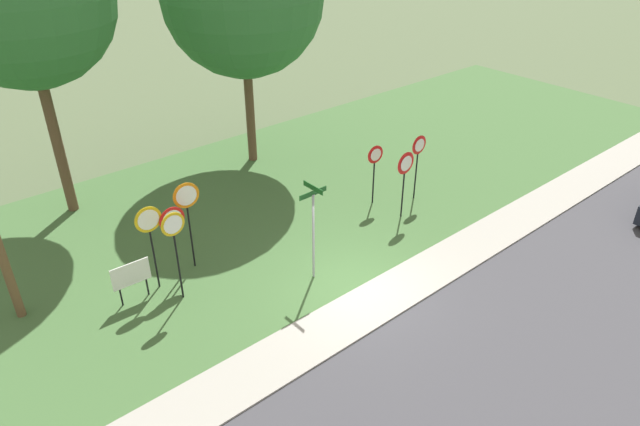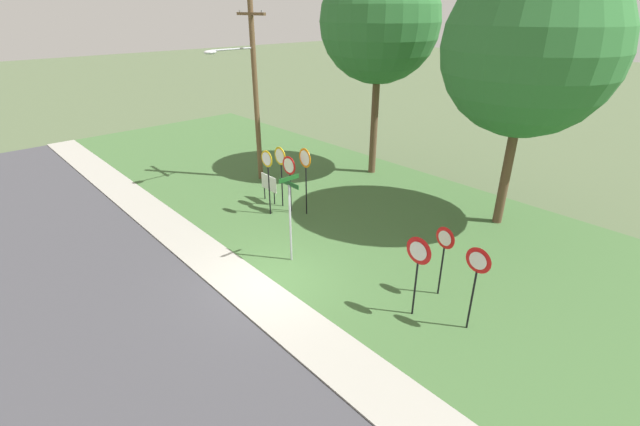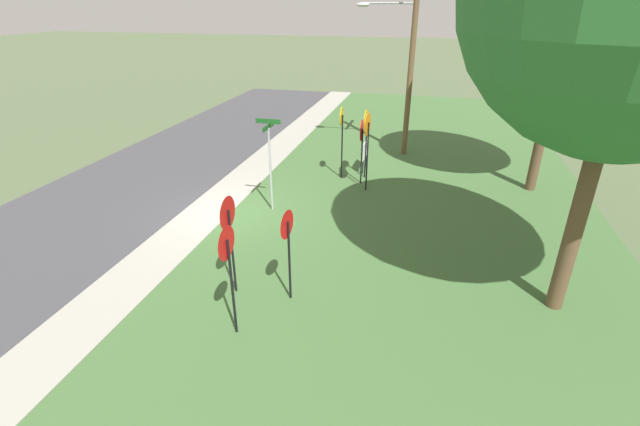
{
  "view_description": "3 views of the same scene",
  "coord_description": "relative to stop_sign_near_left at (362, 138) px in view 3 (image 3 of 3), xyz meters",
  "views": [
    {
      "loc": [
        -9.38,
        -9.41,
        10.36
      ],
      "look_at": [
        0.87,
        2.71,
        1.05
      ],
      "focal_mm": 31.89,
      "sensor_mm": 36.0,
      "label": 1
    },
    {
      "loc": [
        9.64,
        -6.68,
        8.01
      ],
      "look_at": [
        -0.24,
        2.28,
        1.64
      ],
      "focal_mm": 24.3,
      "sensor_mm": 36.0,
      "label": 2
    },
    {
      "loc": [
        12.18,
        6.17,
        6.44
      ],
      "look_at": [
        1.56,
        3.48,
        1.17
      ],
      "focal_mm": 24.88,
      "sensor_mm": 36.0,
      "label": 3
    }
  ],
  "objects": [
    {
      "name": "stop_sign_near_right",
      "position": [
        -0.36,
        -0.83,
        0.23
      ],
      "size": [
        0.69,
        0.1,
        2.81
      ],
      "rotation": [
        0.0,
        0.0,
        0.03
      ],
      "color": "black",
      "rests_on": "grass_median"
    },
    {
      "name": "yield_sign_near_left",
      "position": [
        9.13,
        -1.15,
        0.08
      ],
      "size": [
        0.71,
        0.1,
        2.52
      ],
      "rotation": [
        0.0,
        0.0,
        -0.02
      ],
      "color": "black",
      "rests_on": "grass_median"
    },
    {
      "name": "stop_sign_far_center",
      "position": [
        0.67,
        0.31,
        0.33
      ],
      "size": [
        0.8,
        0.13,
        2.89
      ],
      "rotation": [
        0.0,
        0.0,
        -0.11
      ],
      "color": "black",
      "rests_on": "grass_median"
    },
    {
      "name": "utility_pole",
      "position": [
        -4.13,
        1.19,
        2.92
      ],
      "size": [
        2.1,
        2.57,
        8.74
      ],
      "color": "brown",
      "rests_on": "grass_median"
    },
    {
      "name": "grass_median",
      "position": [
        3.73,
        2.27,
        -1.82
      ],
      "size": [
        44.0,
        12.0,
        0.04
      ],
      "primitive_type": "cube",
      "color": "#3D6033",
      "rests_on": "ground_plane"
    },
    {
      "name": "yield_sign_near_right",
      "position": [
        7.7,
        -0.4,
        -0.11
      ],
      "size": [
        0.67,
        0.12,
        2.29
      ],
      "rotation": [
        0.0,
        0.0,
        -0.12
      ],
      "color": "black",
      "rests_on": "grass_median"
    },
    {
      "name": "ground_plane",
      "position": [
        3.73,
        -3.73,
        -1.84
      ],
      "size": [
        160.0,
        160.0,
        0.0
      ],
      "primitive_type": "plane",
      "color": "#4C5B3D"
    },
    {
      "name": "notice_board",
      "position": [
        -1.45,
        -0.05,
        -0.97
      ],
      "size": [
        1.1,
        0.07,
        1.25
      ],
      "rotation": [
        0.0,
        0.0,
        -0.03
      ],
      "color": "black",
      "rests_on": "grass_median"
    },
    {
      "name": "street_name_post",
      "position": [
        3.13,
        -2.46,
        0.03
      ],
      "size": [
        0.96,
        0.82,
        3.09
      ],
      "rotation": [
        0.0,
        0.0,
        0.0
      ],
      "color": "#9EA0A8",
      "rests_on": "grass_median"
    },
    {
      "name": "road_asphalt",
      "position": [
        3.73,
        -8.53,
        -1.84
      ],
      "size": [
        44.0,
        6.4,
        0.01
      ],
      "primitive_type": "cube",
      "color": "#3D3D42",
      "rests_on": "ground_plane"
    },
    {
      "name": "stop_sign_far_left",
      "position": [
        -0.66,
        0.05,
        0.18
      ],
      "size": [
        0.78,
        0.1,
        2.7
      ],
      "rotation": [
        0.0,
        0.0,
        -0.05
      ],
      "color": "black",
      "rests_on": "grass_median"
    },
    {
      "name": "yield_sign_far_left",
      "position": [
        7.76,
        -1.78,
        0.06
      ],
      "size": [
        0.8,
        0.1,
        2.49
      ],
      "rotation": [
        0.0,
        0.0,
        0.01
      ],
      "color": "black",
      "rests_on": "grass_median"
    },
    {
      "name": "stop_sign_near_left",
      "position": [
        0.0,
        0.0,
        0.0
      ],
      "size": [
        0.78,
        0.1,
        2.47
      ],
      "rotation": [
        0.0,
        0.0,
        0.03
      ],
      "color": "black",
      "rests_on": "grass_median"
    },
    {
      "name": "sidewalk_strip",
      "position": [
        3.73,
        -4.53,
        -1.81
      ],
      "size": [
        44.0,
        1.6,
        0.06
      ],
      "primitive_type": "cube",
      "color": "#99968C",
      "rests_on": "ground_plane"
    }
  ]
}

